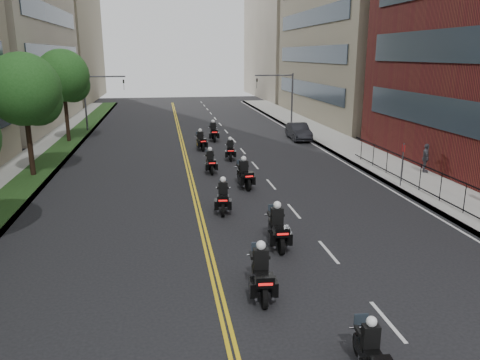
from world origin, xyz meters
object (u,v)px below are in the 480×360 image
object	(u,v)px
motorcycle_4	(223,198)
motorcycle_6	(210,163)
motorcycle_1	(371,354)
parked_sedan	(299,131)
motorcycle_8	(201,142)
motorcycle_9	(213,133)
motorcycle_7	(230,151)
motorcycle_2	(261,275)
motorcycle_3	(277,229)
pedestrian_c	(426,158)
motorcycle_5	(244,175)

from	to	relation	value
motorcycle_4	motorcycle_6	distance (m)	7.96
motorcycle_1	parked_sedan	world-z (taller)	motorcycle_1
motorcycle_8	motorcycle_9	size ratio (longest dim) A/B	0.91
motorcycle_6	motorcycle_7	bearing A→B (deg)	62.45
motorcycle_2	motorcycle_9	xyz separation A→B (m)	(1.50, 27.91, 0.03)
motorcycle_1	motorcycle_6	world-z (taller)	motorcycle_6
motorcycle_2	motorcycle_6	world-z (taller)	motorcycle_2
motorcycle_6	motorcycle_9	bearing A→B (deg)	81.79
motorcycle_8	motorcycle_3	bearing A→B (deg)	-93.72
motorcycle_2	pedestrian_c	bearing A→B (deg)	49.49
motorcycle_4	parked_sedan	distance (m)	21.07
motorcycle_9	parked_sedan	bearing A→B (deg)	-4.10
motorcycle_7	parked_sedan	distance (m)	10.28
motorcycle_6	parked_sedan	size ratio (longest dim) A/B	0.51
motorcycle_6	pedestrian_c	distance (m)	13.85
motorcycle_9	parked_sedan	world-z (taller)	motorcycle_9
motorcycle_2	motorcycle_8	distance (m)	24.01
motorcycle_1	motorcycle_4	size ratio (longest dim) A/B	0.88
motorcycle_9	motorcycle_2	bearing A→B (deg)	-92.70
motorcycle_2	parked_sedan	bearing A→B (deg)	75.84
motorcycle_7	motorcycle_8	bearing A→B (deg)	120.58
motorcycle_7	motorcycle_8	distance (m)	4.35
parked_sedan	motorcycle_7	bearing A→B (deg)	-132.99
motorcycle_3	pedestrian_c	size ratio (longest dim) A/B	1.36
motorcycle_2	motorcycle_4	bearing A→B (deg)	95.39
motorcycle_5	motorcycle_8	xyz separation A→B (m)	(-1.58, 11.49, -0.05)
motorcycle_4	pedestrian_c	bearing A→B (deg)	28.46
motorcycle_2	motorcycle_9	distance (m)	27.95
motorcycle_2	parked_sedan	world-z (taller)	motorcycle_2
motorcycle_3	motorcycle_6	size ratio (longest dim) A/B	1.11
motorcycle_1	motorcycle_5	distance (m)	16.78
motorcycle_1	motorcycle_4	world-z (taller)	motorcycle_4
motorcycle_1	motorcycle_9	size ratio (longest dim) A/B	0.82
motorcycle_8	motorcycle_9	world-z (taller)	motorcycle_9
motorcycle_8	motorcycle_2	bearing A→B (deg)	-97.83
motorcycle_9	parked_sedan	distance (m)	7.72
motorcycle_2	motorcycle_5	size ratio (longest dim) A/B	0.99
motorcycle_2	motorcycle_6	bearing A→B (deg)	94.26
motorcycle_7	parked_sedan	xyz separation A→B (m)	(7.30, 7.24, 0.08)
motorcycle_4	motorcycle_9	world-z (taller)	motorcycle_9
motorcycle_1	motorcycle_8	world-z (taller)	motorcycle_8
motorcycle_3	parked_sedan	bearing A→B (deg)	74.44
motorcycle_1	motorcycle_3	world-z (taller)	motorcycle_3
motorcycle_4	parked_sedan	size ratio (longest dim) A/B	0.53
motorcycle_4	pedestrian_c	world-z (taller)	pedestrian_c
parked_sedan	pedestrian_c	distance (m)	14.37
motorcycle_4	pedestrian_c	xyz separation A→B (m)	(13.76, 5.22, 0.39)
motorcycle_6	motorcycle_3	bearing A→B (deg)	-84.67
motorcycle_2	motorcycle_3	bearing A→B (deg)	73.35
parked_sedan	motorcycle_8	bearing A→B (deg)	-157.90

